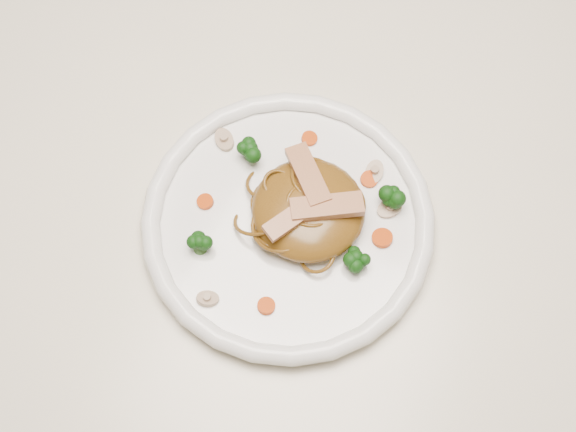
% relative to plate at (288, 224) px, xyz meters
% --- Properties ---
extents(ground, '(4.00, 4.00, 0.00)m').
position_rel_plate_xyz_m(ground, '(-0.03, 0.07, -0.76)').
color(ground, '#52341C').
rests_on(ground, ground).
extents(table, '(1.20, 0.80, 0.75)m').
position_rel_plate_xyz_m(table, '(-0.03, 0.07, -0.11)').
color(table, beige).
rests_on(table, ground).
extents(plate, '(0.37, 0.37, 0.02)m').
position_rel_plate_xyz_m(plate, '(0.00, 0.00, 0.00)').
color(plate, white).
rests_on(plate, table).
extents(noodle_mound, '(0.13, 0.13, 0.04)m').
position_rel_plate_xyz_m(noodle_mound, '(0.02, 0.02, 0.02)').
color(noodle_mound, brown).
rests_on(noodle_mound, plate).
extents(chicken_a, '(0.07, 0.06, 0.01)m').
position_rel_plate_xyz_m(chicken_a, '(0.03, 0.02, 0.05)').
color(chicken_a, tan).
rests_on(chicken_a, noodle_mound).
extents(chicken_b, '(0.07, 0.06, 0.01)m').
position_rel_plate_xyz_m(chicken_b, '(0.00, 0.04, 0.05)').
color(chicken_b, tan).
rests_on(chicken_b, noodle_mound).
extents(chicken_c, '(0.04, 0.06, 0.01)m').
position_rel_plate_xyz_m(chicken_c, '(0.01, -0.01, 0.05)').
color(chicken_c, tan).
rests_on(chicken_c, noodle_mound).
extents(broccoli_0, '(0.03, 0.03, 0.03)m').
position_rel_plate_xyz_m(broccoli_0, '(0.08, 0.07, 0.02)').
color(broccoli_0, '#11420D').
rests_on(broccoli_0, plate).
extents(broccoli_1, '(0.03, 0.03, 0.03)m').
position_rel_plate_xyz_m(broccoli_1, '(-0.07, 0.05, 0.02)').
color(broccoli_1, '#11420D').
rests_on(broccoli_1, plate).
extents(broccoli_2, '(0.03, 0.03, 0.03)m').
position_rel_plate_xyz_m(broccoli_2, '(-0.06, -0.07, 0.02)').
color(broccoli_2, '#11420D').
rests_on(broccoli_2, plate).
extents(broccoli_3, '(0.02, 0.02, 0.03)m').
position_rel_plate_xyz_m(broccoli_3, '(0.08, -0.01, 0.02)').
color(broccoli_3, '#11420D').
rests_on(broccoli_3, plate).
extents(carrot_0, '(0.02, 0.02, 0.00)m').
position_rel_plate_xyz_m(carrot_0, '(0.05, 0.08, 0.01)').
color(carrot_0, '#C94007').
rests_on(carrot_0, plate).
extents(carrot_1, '(0.02, 0.02, 0.00)m').
position_rel_plate_xyz_m(carrot_1, '(-0.09, -0.02, 0.01)').
color(carrot_1, '#C94007').
rests_on(carrot_1, plate).
extents(carrot_2, '(0.03, 0.03, 0.00)m').
position_rel_plate_xyz_m(carrot_2, '(0.09, 0.03, 0.01)').
color(carrot_2, '#C94007').
rests_on(carrot_2, plate).
extents(carrot_3, '(0.02, 0.02, 0.00)m').
position_rel_plate_xyz_m(carrot_3, '(-0.03, 0.09, 0.01)').
color(carrot_3, '#C94007').
rests_on(carrot_3, plate).
extents(carrot_4, '(0.02, 0.02, 0.00)m').
position_rel_plate_xyz_m(carrot_4, '(0.02, -0.09, 0.01)').
color(carrot_4, '#C94007').
rests_on(carrot_4, plate).
extents(mushroom_0, '(0.03, 0.03, 0.01)m').
position_rel_plate_xyz_m(mushroom_0, '(-0.03, -0.11, 0.01)').
color(mushroom_0, beige).
rests_on(mushroom_0, plate).
extents(mushroom_1, '(0.04, 0.04, 0.01)m').
position_rel_plate_xyz_m(mushroom_1, '(0.09, 0.06, 0.01)').
color(mushroom_1, beige).
rests_on(mushroom_1, plate).
extents(mushroom_2, '(0.04, 0.04, 0.01)m').
position_rel_plate_xyz_m(mushroom_2, '(-0.10, 0.05, 0.01)').
color(mushroom_2, beige).
rests_on(mushroom_2, plate).
extents(mushroom_3, '(0.03, 0.03, 0.01)m').
position_rel_plate_xyz_m(mushroom_3, '(0.05, 0.09, 0.01)').
color(mushroom_3, beige).
rests_on(mushroom_3, plate).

